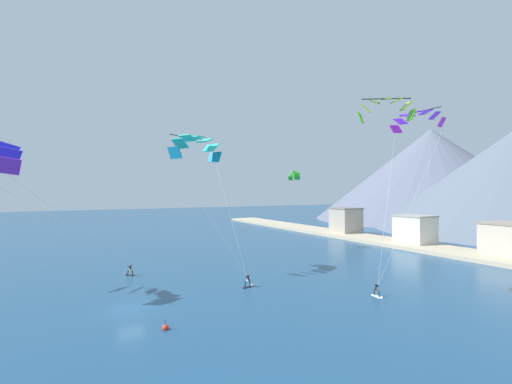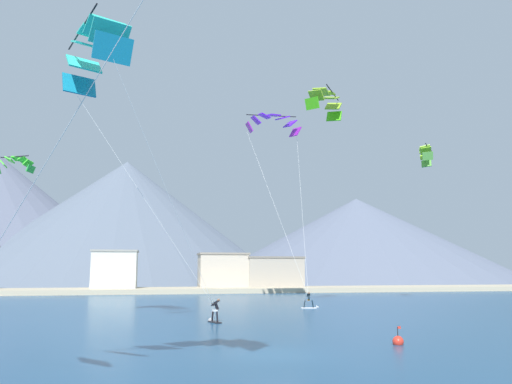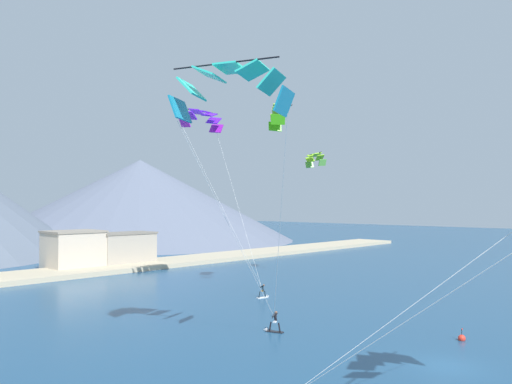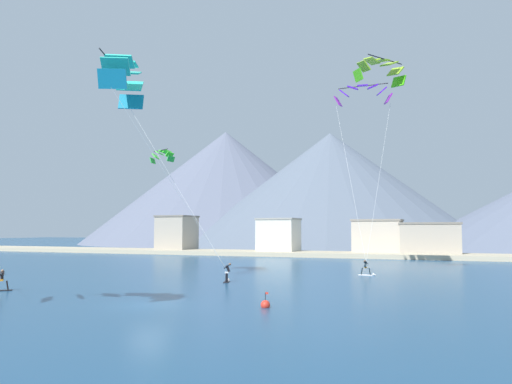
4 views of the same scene
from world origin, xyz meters
TOP-DOWN VIEW (x-y plane):
  - ground_plane at (0.00, 0.00)m, footprint 400.00×400.00m
  - kitesurfer_near_trail at (-1.14, 13.81)m, footprint 0.92×1.78m
  - kitesurfer_mid_center at (9.29, 24.35)m, footprint 1.78×0.68m
  - parafoil_kite_near_trail at (-9.52, 9.94)m, footprint 10.94×8.20m
  - parafoil_kite_mid_center at (7.70, 33.05)m, footprint 6.76×10.02m
  - parafoil_kite_distant_high_outer at (-20.54, 34.18)m, footprint 4.03×2.03m
  - parafoil_kite_distant_mid_solo at (10.91, 23.62)m, footprint 4.89×5.18m
  - race_marker_buoy at (6.82, 1.69)m, footprint 0.56×0.56m
  - shoreline_strip at (0.00, 57.47)m, footprint 180.00×10.00m
  - shore_building_harbour_front at (-33.03, 59.83)m, footprint 6.44×6.85m
  - shore_building_promenade_mid at (13.99, 60.39)m, footprint 9.68×5.34m
  - shore_building_quay_east at (5.42, 61.33)m, footprint 8.20×6.87m
  - shore_building_quay_west at (-11.79, 59.33)m, footprint 6.93×6.35m
  - mountain_peak_west_ridge at (-14.01, 111.64)m, footprint 83.74×83.74m
  - mountain_peak_east_shoulder at (-52.71, 125.17)m, footprint 92.98×92.98m

SIDE VIEW (x-z plane):
  - ground_plane at x=0.00m, z-range 0.00..0.00m
  - race_marker_buoy at x=6.82m, z-range -0.35..0.67m
  - shoreline_strip at x=0.00m, z-range 0.00..0.70m
  - kitesurfer_mid_center at x=9.29m, z-range -0.37..1.23m
  - kitesurfer_near_trail at x=-1.14m, z-range -0.35..1.37m
  - shore_building_promenade_mid at x=13.99m, z-range 0.01..5.68m
  - shore_building_quay_east at x=5.42m, z-range 0.01..6.26m
  - shore_building_quay_west at x=-11.79m, z-range 0.01..6.56m
  - shore_building_harbour_front at x=-33.03m, z-range 0.01..7.26m
  - parafoil_kite_distant_high_outer at x=-20.54m, z-range 14.06..15.89m
  - mountain_peak_west_ridge at x=-14.01m, z-range 0.00..31.75m
  - parafoil_kite_near_trail at x=-9.52m, z-range 9.00..26.91m
  - mountain_peak_east_shoulder at x=-52.71m, z-range 0.00..37.32m
  - parafoil_kite_distant_mid_solo at x=10.91m, z-range 19.20..21.77m
  - parafoil_kite_mid_center at x=7.70m, z-range 10.43..31.07m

